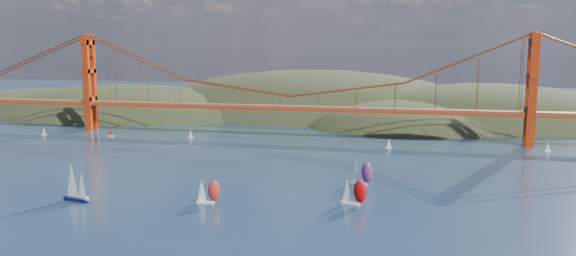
# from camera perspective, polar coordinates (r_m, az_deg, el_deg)

# --- Properties ---
(headlands) EXTENTS (725.00, 225.00, 96.00)m
(headlands) POSITION_cam_1_polar(r_m,az_deg,el_deg) (395.01, 9.85, -0.68)
(headlands) COLOR black
(headlands) RESTS_ON ground
(bridge) EXTENTS (552.00, 12.00, 55.00)m
(bridge) POSITION_cam_1_polar(r_m,az_deg,el_deg) (299.81, -0.06, 5.22)
(bridge) COLOR brown
(bridge) RESTS_ON ground
(sloop_navy) EXTENTS (9.09, 5.86, 13.54)m
(sloop_navy) POSITION_cam_1_polar(r_m,az_deg,el_deg) (189.72, -20.84, -5.16)
(sloop_navy) COLOR #090C33
(sloop_navy) RESTS_ON ground
(racer_0) EXTENTS (7.46, 3.28, 8.47)m
(racer_0) POSITION_cam_1_polar(r_m,az_deg,el_deg) (176.56, -8.18, -6.34)
(racer_0) COLOR silver
(racer_0) RESTS_ON ground
(racer_1) EXTENTS (8.23, 4.57, 9.23)m
(racer_1) POSITION_cam_1_polar(r_m,az_deg,el_deg) (174.25, 6.63, -6.39)
(racer_1) COLOR silver
(racer_1) RESTS_ON ground
(racer_rwb) EXTENTS (8.51, 6.22, 9.57)m
(racer_rwb) POSITION_cam_1_polar(r_m,az_deg,el_deg) (199.55, 7.46, -4.46)
(racer_rwb) COLOR silver
(racer_rwb) RESTS_ON ground
(distant_boat_1) EXTENTS (3.00, 2.00, 4.70)m
(distant_boat_1) POSITION_cam_1_polar(r_m,az_deg,el_deg) (336.12, -23.55, -0.25)
(distant_boat_1) COLOR silver
(distant_boat_1) RESTS_ON ground
(distant_boat_2) EXTENTS (3.00, 2.00, 4.70)m
(distant_boat_2) POSITION_cam_1_polar(r_m,az_deg,el_deg) (318.48, -17.58, -0.38)
(distant_boat_2) COLOR silver
(distant_boat_2) RESTS_ON ground
(distant_boat_3) EXTENTS (3.00, 2.00, 4.70)m
(distant_boat_3) POSITION_cam_1_polar(r_m,az_deg,el_deg) (303.20, -9.87, -0.54)
(distant_boat_3) COLOR silver
(distant_boat_3) RESTS_ON ground
(distant_boat_4) EXTENTS (3.00, 2.00, 4.70)m
(distant_boat_4) POSITION_cam_1_polar(r_m,az_deg,el_deg) (285.01, 24.90, -1.76)
(distant_boat_4) COLOR silver
(distant_boat_4) RESTS_ON ground
(distant_boat_8) EXTENTS (3.00, 2.00, 4.70)m
(distant_boat_8) POSITION_cam_1_polar(r_m,az_deg,el_deg) (272.79, 10.23, -1.53)
(distant_boat_8) COLOR silver
(distant_boat_8) RESTS_ON ground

